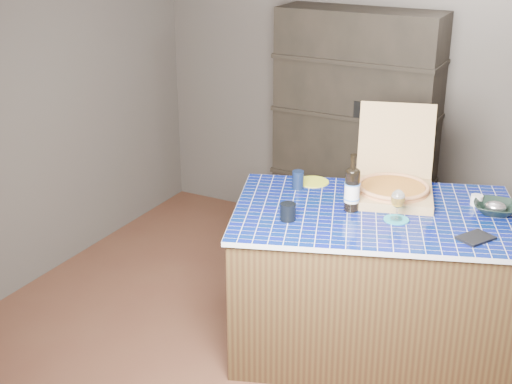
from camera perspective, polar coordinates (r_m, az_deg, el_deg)
The scene contains 14 objects.
room at distance 4.00m, azimuth 0.60°, elevation 4.01°, with size 3.50×3.50×3.50m.
shelving_unit at distance 5.45m, azimuth 8.01°, elevation 4.91°, with size 1.20×0.41×1.80m.
kitchen_island at distance 4.28m, azimuth 9.19°, elevation -6.91°, with size 1.84×1.49×0.87m.
pizza_box at distance 4.29m, azimuth 10.92°, elevation 0.53°, with size 0.60×0.66×0.50m.
mead_bottle at distance 4.03m, azimuth 7.70°, elevation 0.27°, with size 0.09×0.09×0.34m.
teal_trivet at distance 4.00m, azimuth 11.16°, elevation -2.18°, with size 0.14×0.14×0.01m, color teal.
wine_glass at distance 3.95m, azimuth 11.29°, elevation -0.58°, with size 0.08×0.08×0.17m.
tumbler at distance 3.91m, azimuth 2.57°, elevation -1.59°, with size 0.09×0.09×0.10m, color black.
dvd_case at distance 3.87m, azimuth 17.16°, elevation -3.53°, with size 0.13×0.18×0.01m, color black.
bowl at distance 4.22m, azimuth 18.61°, elevation -1.23°, with size 0.24×0.24×0.06m, color black.
foil_contents at distance 4.22m, azimuth 18.62°, elevation -1.10°, with size 0.12×0.10×0.06m, color silver.
white_jar at distance 4.30m, azimuth 17.24°, elevation -0.62°, with size 0.07×0.07×0.06m, color silver.
navy_cup at distance 4.35m, azimuth 3.38°, elevation 0.99°, with size 0.07×0.07×0.11m, color black.
green_trivet at distance 4.47m, azimuth 4.58°, elevation 0.82°, with size 0.20×0.20×0.01m, color gold.
Camera 1 is at (1.73, -3.39, 2.49)m, focal length 50.00 mm.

